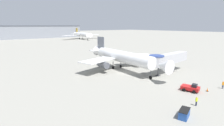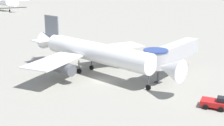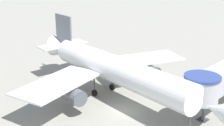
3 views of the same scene
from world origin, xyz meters
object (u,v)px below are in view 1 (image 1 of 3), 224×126
(traffic_cone_near_nose, at_px, (186,85))
(traffic_cone_apron_front, at_px, (207,90))
(main_airplane, at_px, (121,57))
(background_jet_gold_tail, at_px, (82,34))
(ground_crew_wing_walker, at_px, (223,84))
(ground_crew_marshaller, at_px, (197,100))
(pushback_tug_red, at_px, (191,88))
(service_container_blue, at_px, (184,114))
(jet_bridge, at_px, (167,59))
(traffic_cone_starboard_wing, at_px, (147,65))

(traffic_cone_near_nose, xyz_separation_m, traffic_cone_apron_front, (0.95, -4.34, 0.00))
(main_airplane, relative_size, traffic_cone_near_nose, 43.01)
(background_jet_gold_tail, bearing_deg, ground_crew_wing_walker, -102.73)
(main_airplane, height_order, ground_crew_marshaller, main_airplane)
(pushback_tug_red, distance_m, traffic_cone_apron_front, 3.62)
(main_airplane, bearing_deg, service_container_blue, -109.98)
(main_airplane, distance_m, background_jet_gold_tail, 132.46)
(service_container_blue, xyz_separation_m, background_jet_gold_tail, (66.59, 149.51, 4.31))
(jet_bridge, distance_m, ground_crew_marshaller, 21.97)
(pushback_tug_red, height_order, ground_crew_marshaller, ground_crew_marshaller)
(ground_crew_marshaller, height_order, background_jet_gold_tail, background_jet_gold_tail)
(main_airplane, distance_m, traffic_cone_starboard_wing, 11.27)
(main_airplane, relative_size, traffic_cone_apron_front, 43.00)
(ground_crew_marshaller, bearing_deg, ground_crew_wing_walker, -161.17)
(traffic_cone_near_nose, height_order, background_jet_gold_tail, background_jet_gold_tail)
(jet_bridge, height_order, ground_crew_wing_walker, jet_bridge)
(pushback_tug_red, relative_size, ground_crew_marshaller, 2.30)
(ground_crew_marshaller, distance_m, ground_crew_wing_walker, 13.23)
(pushback_tug_red, distance_m, ground_crew_wing_walker, 8.01)
(pushback_tug_red, relative_size, ground_crew_wing_walker, 2.24)
(pushback_tug_red, xyz_separation_m, traffic_cone_apron_front, (2.72, -2.36, -0.37))
(main_airplane, height_order, traffic_cone_near_nose, main_airplane)
(pushback_tug_red, xyz_separation_m, ground_crew_wing_walker, (7.02, -3.83, 0.30))
(ground_crew_wing_walker, bearing_deg, traffic_cone_near_nose, 4.34)
(background_jet_gold_tail, bearing_deg, service_container_blue, -108.84)
(traffic_cone_near_nose, xyz_separation_m, ground_crew_marshaller, (-7.97, -6.19, 0.64))
(jet_bridge, height_order, pushback_tug_red, jet_bridge)
(main_airplane, distance_m, ground_crew_wing_walker, 28.24)
(traffic_cone_apron_front, xyz_separation_m, ground_crew_wing_walker, (4.30, -1.48, 0.67))
(service_container_blue, bearing_deg, pushback_tug_red, 23.03)
(pushback_tug_red, distance_m, traffic_cone_near_nose, 2.68)
(traffic_cone_near_nose, bearing_deg, pushback_tug_red, -131.75)
(traffic_cone_near_nose, height_order, ground_crew_marshaller, ground_crew_marshaller)
(traffic_cone_near_nose, bearing_deg, service_container_blue, -152.68)
(traffic_cone_starboard_wing, bearing_deg, ground_crew_marshaller, -124.38)
(main_airplane, bearing_deg, jet_bridge, -53.74)
(jet_bridge, relative_size, traffic_cone_starboard_wing, 26.54)
(service_container_blue, bearing_deg, ground_crew_marshaller, 7.83)
(traffic_cone_apron_front, distance_m, ground_crew_wing_walker, 4.60)
(jet_bridge, xyz_separation_m, traffic_cone_near_nose, (-6.61, -9.90, -3.96))
(main_airplane, xyz_separation_m, traffic_cone_near_nose, (0.78, -21.59, -3.81))
(traffic_cone_apron_front, bearing_deg, traffic_cone_near_nose, 102.37)
(ground_crew_wing_walker, bearing_deg, traffic_cone_starboard_wing, -47.48)
(main_airplane, height_order, service_container_blue, main_airplane)
(background_jet_gold_tail, bearing_deg, main_airplane, -108.87)
(traffic_cone_starboard_wing, relative_size, background_jet_gold_tail, 0.02)
(ground_crew_wing_walker, bearing_deg, ground_crew_marshaller, 53.84)
(traffic_cone_near_nose, bearing_deg, traffic_cone_apron_front, -77.63)
(ground_crew_wing_walker, xyz_separation_m, background_jet_gold_tail, (47.90, 148.38, 3.94))
(pushback_tug_red, distance_m, service_container_blue, 12.68)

